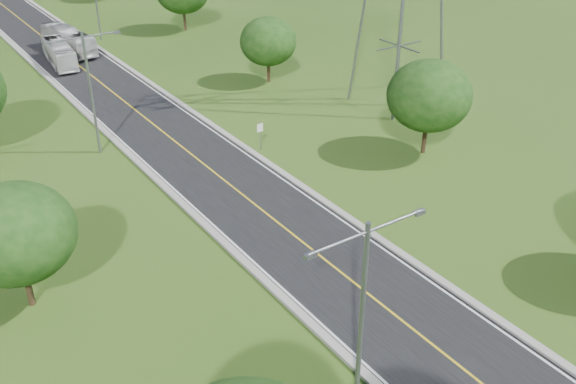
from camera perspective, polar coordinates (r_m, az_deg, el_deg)
name	(u,v)px	position (r m, az deg, el deg)	size (l,w,h in m)	color
ground	(106,87)	(70.19, -15.87, 8.94)	(260.00, 260.00, 0.00)	#284814
road	(87,72)	(75.64, -17.45, 10.15)	(8.00, 150.00, 0.06)	black
curb_left	(48,78)	(74.60, -20.56, 9.45)	(0.50, 150.00, 0.22)	gray
curb_right	(123,65)	(76.85, -14.44, 10.92)	(0.50, 150.00, 0.22)	gray
speed_limit_sign	(260,132)	(52.81, -2.50, 5.34)	(0.55, 0.09, 2.40)	slate
streetlight_near_left	(362,307)	(26.70, 6.63, -10.16)	(5.90, 0.25, 10.00)	slate
streetlight_mid_left	(90,83)	(53.04, -17.22, 9.21)	(5.90, 0.25, 10.00)	slate
tree_lb	(15,233)	(36.37, -23.07, -3.41)	(6.30, 6.30, 7.33)	black
tree_rb	(429,96)	(52.21, 12.44, 8.36)	(6.72, 6.72, 7.82)	black
tree_rc	(268,41)	(68.02, -1.78, 13.23)	(5.88, 5.88, 6.84)	black
bus_outbound	(68,40)	(83.11, -18.94, 12.62)	(2.44, 10.44, 2.91)	silver
bus_inbound	(59,53)	(78.78, -19.67, 11.55)	(2.20, 9.42, 2.62)	silver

